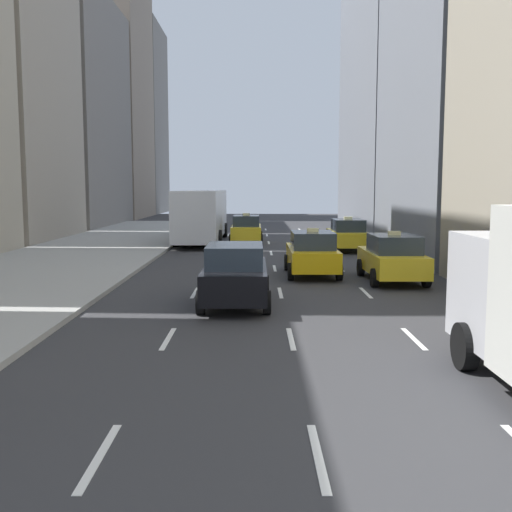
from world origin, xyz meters
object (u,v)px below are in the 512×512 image
object	(u,v)px
taxi_third	(394,258)
taxi_lead	(248,229)
taxi_second	(349,235)
taxi_fourth	(314,253)
city_bus	(204,214)
sedan_black_near	(237,274)

from	to	relation	value
taxi_third	taxi_lead	bearing A→B (deg)	110.02
taxi_second	taxi_fourth	size ratio (longest dim) A/B	1.00
taxi_lead	taxi_second	world-z (taller)	same
taxi_third	city_bus	size ratio (longest dim) A/B	0.38
taxi_second	city_bus	distance (m)	9.95
taxi_lead	city_bus	distance (m)	3.05
taxi_fourth	taxi_second	bearing A→B (deg)	73.25
taxi_lead	taxi_second	bearing A→B (deg)	-38.68
taxi_fourth	sedan_black_near	xyz separation A→B (m)	(-2.80, -6.02, 0.03)
taxi_third	city_bus	bearing A→B (deg)	117.57
taxi_second	city_bus	size ratio (longest dim) A/B	0.38
taxi_lead	taxi_third	distance (m)	16.35
taxi_second	sedan_black_near	distance (m)	16.31
taxi_third	sedan_black_near	distance (m)	7.15
sedan_black_near	city_bus	distance (m)	20.76
taxi_lead	sedan_black_near	distance (m)	19.81
taxi_second	taxi_third	xyz separation A→B (m)	(0.00, -10.88, 0.00)
taxi_fourth	city_bus	bearing A→B (deg)	111.11
taxi_second	taxi_fourth	xyz separation A→B (m)	(-2.80, -9.30, 0.00)
sedan_black_near	taxi_lead	bearing A→B (deg)	90.00
taxi_fourth	taxi_third	bearing A→B (deg)	-29.40
taxi_second	sedan_black_near	xyz separation A→B (m)	(-5.60, -15.32, 0.03)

